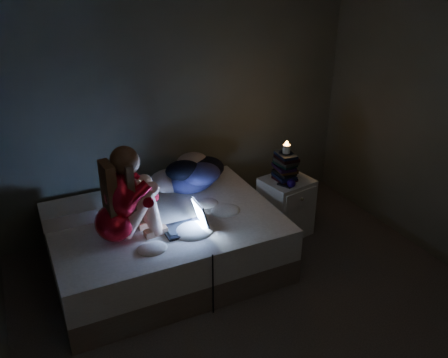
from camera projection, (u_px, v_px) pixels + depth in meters
floor at (276, 332)px, 3.53m from camera, size 3.60×3.80×0.02m
wall_back at (178, 95)px, 4.50m from camera, size 3.60×0.02×2.60m
bed at (165, 242)px, 4.12m from camera, size 1.87×1.40×0.51m
pillow at (68, 213)px, 3.94m from camera, size 0.43×0.31×0.12m
woman at (112, 197)px, 3.51m from camera, size 0.50×0.35×0.76m
laptop at (184, 217)px, 3.76m from camera, size 0.34×0.24×0.24m
clothes_pile at (189, 173)px, 4.41m from camera, size 0.61×0.53×0.32m
nightstand at (286, 206)px, 4.62m from camera, size 0.49×0.45×0.58m
book_stack at (285, 167)px, 4.44m from camera, size 0.19×0.25×0.26m
candle at (286, 150)px, 4.36m from camera, size 0.07×0.07×0.08m
phone at (283, 185)px, 4.38m from camera, size 0.11×0.15×0.01m
blue_orb at (288, 183)px, 4.33m from camera, size 0.08×0.08×0.08m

